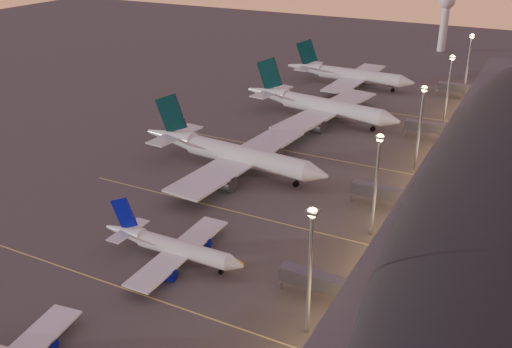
# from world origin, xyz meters

# --- Properties ---
(ground) EXTENTS (700.00, 700.00, 0.00)m
(ground) POSITION_xyz_m (0.00, 0.00, 0.00)
(ground) COLOR #413F3C
(airliner_narrow_north) EXTENTS (36.10, 32.13, 12.94)m
(airliner_narrow_north) POSITION_xyz_m (-0.31, 8.68, 3.34)
(airliner_narrow_north) COLOR silver
(airliner_narrow_north) RESTS_ON ground
(airliner_wide_near) EXTENTS (64.79, 59.21, 20.72)m
(airliner_wide_near) POSITION_xyz_m (-13.32, 58.13, 5.34)
(airliner_wide_near) COLOR silver
(airliner_wide_near) RESTS_ON ground
(airliner_wide_mid) EXTENTS (65.40, 60.23, 20.96)m
(airliner_wide_mid) POSITION_xyz_m (-7.52, 114.75, 5.40)
(airliner_wide_mid) COLOR silver
(airliner_wide_mid) RESTS_ON ground
(airliner_wide_far) EXTENTS (60.39, 54.93, 19.34)m
(airliner_wide_far) POSITION_xyz_m (-13.15, 165.29, 4.98)
(airliner_wide_far) COLOR silver
(airliner_wide_far) RESTS_ON ground
(terminal_building) EXTENTS (56.35, 255.00, 17.46)m
(terminal_building) POSITION_xyz_m (61.84, 72.47, 8.78)
(terminal_building) COLOR #454549
(terminal_building) RESTS_ON ground
(light_masts) EXTENTS (2.20, 217.20, 25.90)m
(light_masts) POSITION_xyz_m (36.00, 65.00, 17.55)
(light_masts) COLOR gray
(light_masts) RESTS_ON ground
(radar_tower) EXTENTS (9.00, 9.00, 32.50)m
(radar_tower) POSITION_xyz_m (10.00, 260.00, 21.87)
(radar_tower) COLOR silver
(radar_tower) RESTS_ON ground
(lane_markings) EXTENTS (90.00, 180.36, 0.00)m
(lane_markings) POSITION_xyz_m (0.00, 40.00, 0.01)
(lane_markings) COLOR #D8C659
(lane_markings) RESTS_ON ground
(baggage_tug_c) EXTENTS (3.47, 2.35, 0.96)m
(baggage_tug_c) POSITION_xyz_m (13.83, 13.38, 0.44)
(baggage_tug_c) COLOR gold
(baggage_tug_c) RESTS_ON ground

